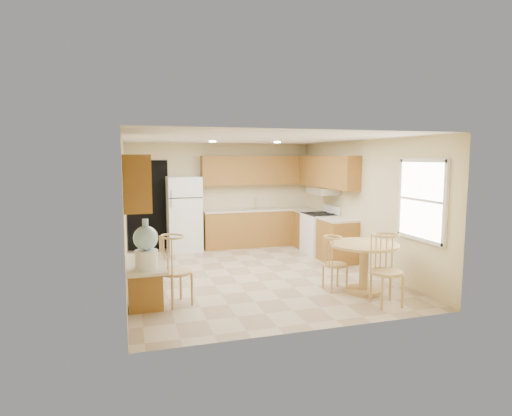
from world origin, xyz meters
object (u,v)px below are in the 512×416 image
object	(u,v)px
water_crock	(146,246)
chair_table_b	(391,265)
chair_table_a	(338,259)
chair_desk	(177,265)
stove	(320,233)
dining_table	(364,260)
refrigerator	(184,214)

from	to	relation	value
water_crock	chair_table_b	bearing A→B (deg)	-4.18
chair_table_a	chair_table_b	world-z (taller)	chair_table_b
chair_table_b	chair_desk	bearing A→B (deg)	-14.30
chair_desk	water_crock	bearing A→B (deg)	-57.08
chair_table_a	chair_desk	world-z (taller)	chair_desk
stove	chair_desk	distance (m)	4.32
water_crock	dining_table	bearing A→B (deg)	8.11
stove	chair_table_a	world-z (taller)	stove
refrigerator	chair_table_b	xyz separation A→B (m)	(2.35, -4.70, -0.23)
chair_table_a	chair_table_b	bearing A→B (deg)	19.20
chair_table_a	water_crock	size ratio (longest dim) A/B	1.39
chair_desk	chair_table_b	bearing A→B (deg)	49.19
dining_table	chair_table_b	bearing A→B (deg)	-90.00
chair_table_a	refrigerator	bearing A→B (deg)	-156.59
refrigerator	water_crock	world-z (taller)	refrigerator
refrigerator	stove	distance (m)	3.15
dining_table	chair_table_b	world-z (taller)	chair_table_b
chair_table_b	dining_table	bearing A→B (deg)	-86.90
dining_table	chair_table_b	distance (m)	0.74
chair_table_a	chair_desk	xyz separation A→B (m)	(-2.57, 0.03, 0.09)
chair_table_b	chair_desk	xyz separation A→B (m)	(-2.95, 0.92, -0.01)
chair_table_b	water_crock	distance (m)	3.44
dining_table	chair_desk	distance (m)	2.96
refrigerator	dining_table	size ratio (longest dim) A/B	1.60
refrigerator	chair_table_a	world-z (taller)	refrigerator
dining_table	water_crock	xyz separation A→B (m)	(-3.40, -0.48, 0.53)
stove	chair_desk	bearing A→B (deg)	-143.67
refrigerator	dining_table	xyz separation A→B (m)	(2.35, -3.97, -0.34)
refrigerator	chair_desk	distance (m)	3.83
chair_desk	water_crock	distance (m)	0.92
dining_table	refrigerator	bearing A→B (deg)	120.65
refrigerator	water_crock	distance (m)	4.58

